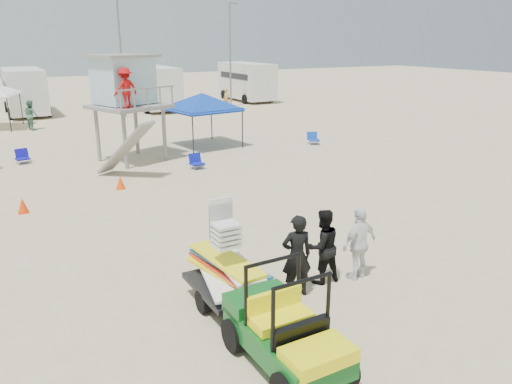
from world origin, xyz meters
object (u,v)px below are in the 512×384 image
man_left (297,256)px  lifeguard_tower (125,84)px  surf_trailer (226,269)px  canopy_blue (202,96)px  utility_cart (286,324)px

man_left → lifeguard_tower: size_ratio=0.40×
surf_trailer → canopy_blue: size_ratio=0.67×
surf_trailer → lifeguard_tower: lifeguard_tower is taller
utility_cart → surf_trailer: 2.33m
lifeguard_tower → canopy_blue: size_ratio=1.31×
man_left → canopy_blue: size_ratio=0.53×
surf_trailer → canopy_blue: 16.22m
utility_cart → man_left: bearing=53.2°
canopy_blue → man_left: bearing=-105.5°
lifeguard_tower → man_left: bearing=-90.6°
man_left → lifeguard_tower: 14.33m
surf_trailer → man_left: 1.55m
lifeguard_tower → surf_trailer: bearing=-96.9°
lifeguard_tower → canopy_blue: (4.12, 1.24, -0.82)m
lifeguard_tower → canopy_blue: bearing=16.8°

